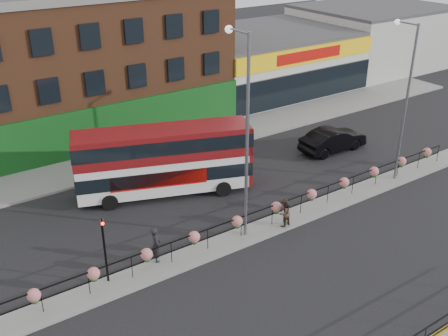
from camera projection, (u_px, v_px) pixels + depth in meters
ground at (257, 232)px, 27.10m from camera, size 120.00×120.00×0.00m
north_pavement at (150, 153)px, 35.99m from camera, size 60.00×4.00×0.15m
median at (257, 231)px, 27.06m from camera, size 60.00×1.60×0.15m
brick_building at (46, 64)px, 37.69m from camera, size 25.00×12.21×10.30m
supermarket at (264, 60)px, 48.88m from camera, size 15.00×12.25×5.30m
warehouse_east at (371, 36)px, 56.21m from camera, size 14.50×12.00×6.30m
median_railing at (257, 215)px, 26.64m from camera, size 30.04×0.56×1.23m
double_decker_bus at (164, 155)px, 29.84m from camera, size 10.23×5.64×4.05m
car at (333, 140)px, 36.17m from camera, size 1.94×5.03×1.63m
pedestrian_a at (156, 244)px, 24.27m from camera, size 0.87×0.77×1.75m
pedestrian_b at (284, 213)px, 27.07m from camera, size 0.94×0.82×1.55m
lamp_column_west at (244, 121)px, 24.23m from camera, size 0.37×1.79×10.22m
lamp_column_east at (405, 90)px, 30.11m from camera, size 0.34×1.65×9.41m
traffic_light_median at (103, 237)px, 22.26m from camera, size 0.15×0.28×3.65m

